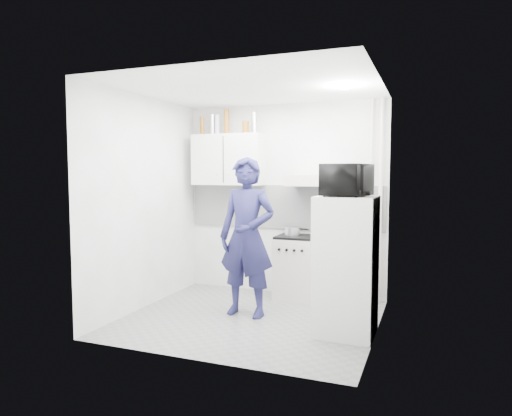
% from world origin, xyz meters
% --- Properties ---
extents(floor, '(2.80, 2.80, 0.00)m').
position_xyz_m(floor, '(0.00, 0.00, 0.00)').
color(floor, slate).
rests_on(floor, ground).
extents(ceiling, '(2.80, 2.80, 0.00)m').
position_xyz_m(ceiling, '(0.00, 0.00, 2.60)').
color(ceiling, white).
rests_on(ceiling, wall_back).
extents(wall_back, '(2.80, 0.00, 2.80)m').
position_xyz_m(wall_back, '(0.00, 1.25, 1.30)').
color(wall_back, white).
rests_on(wall_back, floor).
extents(wall_left, '(0.00, 2.60, 2.60)m').
position_xyz_m(wall_left, '(-1.40, 0.00, 1.30)').
color(wall_left, white).
rests_on(wall_left, floor).
extents(wall_right, '(0.00, 2.60, 2.60)m').
position_xyz_m(wall_right, '(1.40, 0.00, 1.30)').
color(wall_right, white).
rests_on(wall_right, floor).
extents(person, '(0.69, 0.46, 1.85)m').
position_xyz_m(person, '(-0.09, 0.12, 0.92)').
color(person, '#1C1C44').
rests_on(person, floor).
extents(stove, '(0.51, 0.51, 0.81)m').
position_xyz_m(stove, '(0.25, 1.00, 0.41)').
color(stove, beige).
rests_on(stove, floor).
extents(fridge, '(0.60, 0.60, 1.43)m').
position_xyz_m(fridge, '(1.10, -0.09, 0.72)').
color(fridge, silver).
rests_on(fridge, floor).
extents(stove_top, '(0.49, 0.49, 0.03)m').
position_xyz_m(stove_top, '(0.25, 1.00, 0.83)').
color(stove_top, black).
rests_on(stove_top, stove).
extents(saucepan, '(0.20, 0.20, 0.11)m').
position_xyz_m(saucepan, '(0.19, 1.03, 0.90)').
color(saucepan, silver).
rests_on(saucepan, stove_top).
extents(microwave, '(0.64, 0.47, 0.33)m').
position_xyz_m(microwave, '(1.10, -0.09, 1.59)').
color(microwave, black).
rests_on(microwave, fridge).
extents(bottle_a, '(0.06, 0.06, 0.27)m').
position_xyz_m(bottle_a, '(-1.16, 1.07, 2.33)').
color(bottle_a, brown).
rests_on(bottle_a, upper_cabinet).
extents(bottle_b, '(0.07, 0.07, 0.29)m').
position_xyz_m(bottle_b, '(-1.00, 1.07, 2.34)').
color(bottle_b, silver).
rests_on(bottle_b, upper_cabinet).
extents(bottle_c, '(0.07, 0.07, 0.28)m').
position_xyz_m(bottle_c, '(-0.92, 1.07, 2.34)').
color(bottle_c, '#B2B7BC').
rests_on(bottle_c, upper_cabinet).
extents(bottle_d, '(0.08, 0.08, 0.35)m').
position_xyz_m(bottle_d, '(-0.78, 1.07, 2.37)').
color(bottle_d, brown).
rests_on(bottle_d, upper_cabinet).
extents(canister_b, '(0.09, 0.09, 0.17)m').
position_xyz_m(canister_b, '(-0.49, 1.07, 2.29)').
color(canister_b, brown).
rests_on(canister_b, upper_cabinet).
extents(bottle_e, '(0.07, 0.07, 0.28)m').
position_xyz_m(bottle_e, '(-0.37, 1.07, 2.34)').
color(bottle_e, silver).
rests_on(bottle_e, upper_cabinet).
extents(upper_cabinet, '(1.00, 0.35, 0.70)m').
position_xyz_m(upper_cabinet, '(-0.75, 1.07, 1.85)').
color(upper_cabinet, silver).
rests_on(upper_cabinet, wall_back).
extents(range_hood, '(0.60, 0.50, 0.14)m').
position_xyz_m(range_hood, '(0.45, 1.00, 1.57)').
color(range_hood, beige).
rests_on(range_hood, wall_back).
extents(backsplash, '(2.74, 0.03, 0.60)m').
position_xyz_m(backsplash, '(0.00, 1.24, 1.20)').
color(backsplash, white).
rests_on(backsplash, wall_back).
extents(pipe_a, '(0.05, 0.05, 2.60)m').
position_xyz_m(pipe_a, '(1.30, 1.17, 1.30)').
color(pipe_a, beige).
rests_on(pipe_a, floor).
extents(pipe_b, '(0.04, 0.04, 2.60)m').
position_xyz_m(pipe_b, '(1.18, 1.17, 1.30)').
color(pipe_b, beige).
rests_on(pipe_b, floor).
extents(ceiling_spot_fixture, '(0.10, 0.10, 0.02)m').
position_xyz_m(ceiling_spot_fixture, '(1.00, 0.20, 2.57)').
color(ceiling_spot_fixture, white).
rests_on(ceiling_spot_fixture, ceiling).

